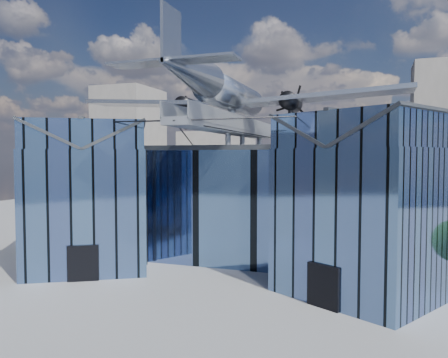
% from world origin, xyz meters
% --- Properties ---
extents(ground_plane, '(120.00, 120.00, 0.00)m').
position_xyz_m(ground_plane, '(0.00, 0.00, 0.00)').
color(ground_plane, gray).
extents(museum, '(32.88, 24.50, 17.60)m').
position_xyz_m(museum, '(0.00, 5.82, 5.54)').
color(museum, '#4E6C9F').
rests_on(museum, ground).
extents(bg_towers, '(77.00, 24.50, 26.00)m').
position_xyz_m(bg_towers, '(1.45, 50.49, 10.01)').
color(bg_towers, slate).
rests_on(bg_towers, ground).
extents(tree_side_w, '(3.13, 3.13, 4.75)m').
position_xyz_m(tree_side_w, '(-19.25, 2.44, 3.22)').
color(tree_side_w, '#311F13').
rests_on(tree_side_w, ground).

